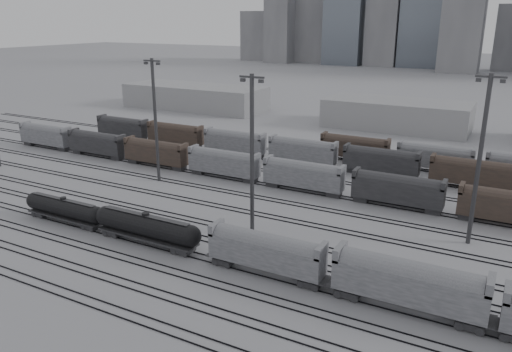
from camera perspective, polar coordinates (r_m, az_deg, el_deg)
The scene contains 15 objects.
ground at distance 70.42m, azimuth -11.24°, elevation -8.28°, with size 900.00×900.00×0.00m, color #A8A8AC.
tracks at distance 83.35m, azimuth -3.64°, elevation -3.71°, with size 220.00×71.50×0.16m.
tank_car_a at distance 82.63m, azimuth -21.05°, elevation -3.48°, with size 15.89×2.65×3.93m.
tank_car_b at distance 71.55m, azimuth -12.41°, elevation -5.67°, with size 17.94×2.99×4.43m.
hopper_car_a at distance 61.52m, azimuth 1.15°, elevation -8.46°, with size 14.99×2.98×5.36m.
hopper_car_b at distance 56.60m, azimuth 17.06°, elevation -11.45°, with size 16.28×3.24×5.82m.
light_mast_b at distance 96.10m, azimuth -11.44°, elevation 6.52°, with size 3.74×0.60×23.39m.
light_mast_c at distance 69.94m, azimuth -0.46°, elevation 2.70°, with size 3.72×0.60×23.26m.
light_mast_d at distance 73.08m, azimuth 24.20°, elevation 1.96°, with size 3.79×0.61×23.68m.
bg_string_near at distance 91.15m, azimuth 5.43°, elevation -0.05°, with size 151.00×3.00×5.60m.
bg_string_mid at distance 102.78m, azimuth 14.10°, elevation 1.54°, with size 151.00×3.00×5.60m.
bg_string_far at distance 107.96m, azimuth 24.19°, elevation 1.26°, with size 66.00×3.00×5.60m.
warehouse_left at distance 177.43m, azimuth -7.01°, elevation 8.97°, with size 50.00×18.00×8.00m, color #A5A5A8.
warehouse_mid at distance 148.96m, azimuth 15.79°, elevation 6.78°, with size 40.00×18.00×8.00m, color #A5A5A8.
skyline at distance 329.66m, azimuth 24.08°, elevation 16.96°, with size 316.00×22.40×95.00m.
Camera 1 is at (41.37, -48.21, 30.38)m, focal length 35.00 mm.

